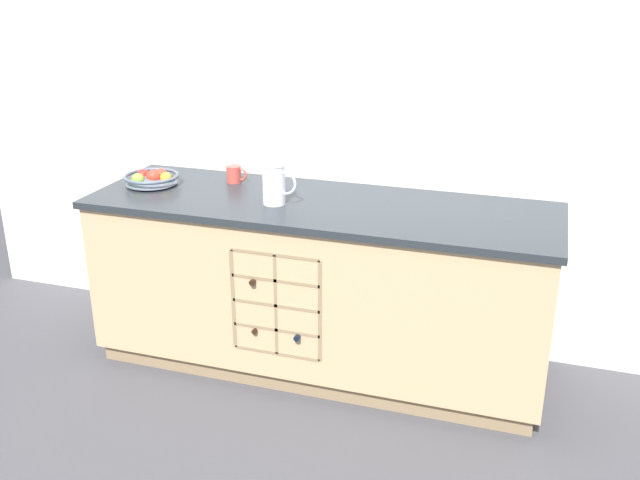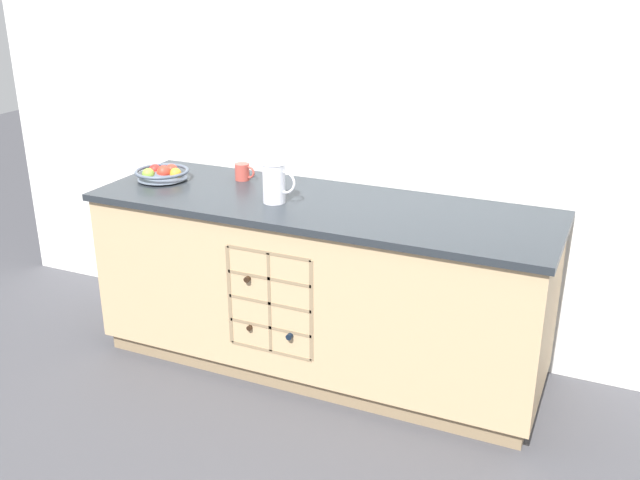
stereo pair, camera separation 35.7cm
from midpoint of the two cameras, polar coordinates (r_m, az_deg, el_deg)
ground_plane at (r=3.90m, az=-2.66°, el=-9.79°), size 14.00×14.00×0.00m
back_wall at (r=3.82m, az=-0.70°, el=10.14°), size 4.70×0.06×2.55m
kitchen_island at (r=3.68m, az=-2.80°, el=-3.66°), size 2.34×0.76×0.91m
fruit_bowl at (r=3.94m, az=-15.88°, el=4.76°), size 0.29×0.29×0.09m
white_pitcher at (r=3.49m, az=-6.60°, el=4.48°), size 0.17×0.12×0.20m
ceramic_mug at (r=3.89m, az=-9.48°, el=5.18°), size 0.12×0.08×0.09m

